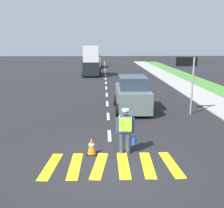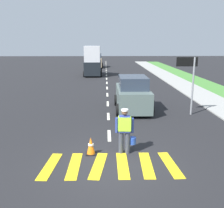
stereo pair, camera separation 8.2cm
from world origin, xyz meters
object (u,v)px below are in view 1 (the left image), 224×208
(delivery_truck, at_px, (92,62))
(lane_direction_sign, at_px, (189,72))
(traffic_cone_near, at_px, (91,146))
(car_outgoing_ahead, at_px, (132,95))
(car_oncoming_third, at_px, (95,61))
(road_worker, at_px, (126,129))

(delivery_truck, bearing_deg, lane_direction_sign, -70.91)
(traffic_cone_near, distance_m, car_outgoing_ahead, 6.62)
(traffic_cone_near, bearing_deg, lane_direction_sign, 45.30)
(delivery_truck, distance_m, car_oncoming_third, 10.51)
(traffic_cone_near, xyz_separation_m, car_oncoming_third, (-0.86, 33.25, 0.71))
(traffic_cone_near, height_order, car_oncoming_third, car_oncoming_third)
(road_worker, distance_m, car_outgoing_ahead, 6.22)
(traffic_cone_near, distance_m, car_oncoming_third, 33.27)
(car_oncoming_third, bearing_deg, road_worker, -86.37)
(road_worker, relative_size, car_outgoing_ahead, 0.42)
(delivery_truck, relative_size, car_oncoming_third, 1.06)
(traffic_cone_near, distance_m, delivery_truck, 22.81)
(car_outgoing_ahead, height_order, car_oncoming_third, car_oncoming_third)
(car_outgoing_ahead, bearing_deg, road_worker, -98.46)
(traffic_cone_near, xyz_separation_m, delivery_truck, (-0.96, 22.76, 1.29))
(lane_direction_sign, bearing_deg, car_oncoming_third, 102.03)
(lane_direction_sign, xyz_separation_m, delivery_truck, (-6.08, 17.58, -0.80))
(road_worker, height_order, traffic_cone_near, road_worker)
(delivery_truck, xyz_separation_m, car_outgoing_ahead, (3.12, -16.53, -0.66))
(car_outgoing_ahead, distance_m, car_oncoming_third, 27.19)
(road_worker, bearing_deg, car_outgoing_ahead, 81.54)
(road_worker, relative_size, car_oncoming_third, 0.38)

